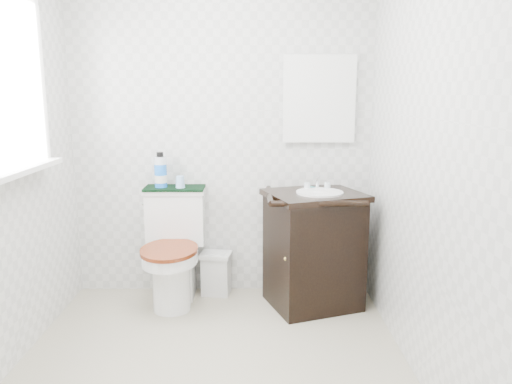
{
  "coord_description": "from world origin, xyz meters",
  "views": [
    {
      "loc": [
        0.23,
        -2.46,
        1.49
      ],
      "look_at": [
        0.25,
        0.75,
        0.85
      ],
      "focal_mm": 35.0,
      "sensor_mm": 36.0,
      "label": 1
    }
  ],
  "objects_px": {
    "toilet": "(174,254)",
    "trash_bin": "(216,273)",
    "cup": "(180,182)",
    "vanity": "(314,247)",
    "mouthwash_bottle": "(161,171)"
  },
  "relations": [
    {
      "from": "toilet",
      "to": "trash_bin",
      "type": "xyz_separation_m",
      "value": [
        0.29,
        0.13,
        -0.19
      ]
    },
    {
      "from": "cup",
      "to": "vanity",
      "type": "bearing_deg",
      "value": -9.06
    },
    {
      "from": "cup",
      "to": "trash_bin",
      "type": "bearing_deg",
      "value": 10.57
    },
    {
      "from": "toilet",
      "to": "vanity",
      "type": "relative_size",
      "value": 0.88
    },
    {
      "from": "vanity",
      "to": "toilet",
      "type": "bearing_deg",
      "value": 176.34
    },
    {
      "from": "mouthwash_bottle",
      "to": "cup",
      "type": "bearing_deg",
      "value": -9.27
    },
    {
      "from": "vanity",
      "to": "trash_bin",
      "type": "height_order",
      "value": "vanity"
    },
    {
      "from": "mouthwash_bottle",
      "to": "toilet",
      "type": "bearing_deg",
      "value": -49.61
    },
    {
      "from": "mouthwash_bottle",
      "to": "trash_bin",
      "type": "bearing_deg",
      "value": 3.3
    },
    {
      "from": "toilet",
      "to": "mouthwash_bottle",
      "type": "bearing_deg",
      "value": 130.39
    },
    {
      "from": "toilet",
      "to": "vanity",
      "type": "distance_m",
      "value": 1.0
    },
    {
      "from": "toilet",
      "to": "cup",
      "type": "xyz_separation_m",
      "value": [
        0.05,
        0.09,
        0.51
      ]
    },
    {
      "from": "vanity",
      "to": "mouthwash_bottle",
      "type": "distance_m",
      "value": 1.22
    },
    {
      "from": "toilet",
      "to": "vanity",
      "type": "bearing_deg",
      "value": -3.66
    },
    {
      "from": "mouthwash_bottle",
      "to": "cup",
      "type": "xyz_separation_m",
      "value": [
        0.14,
        -0.02,
        -0.07
      ]
    }
  ]
}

